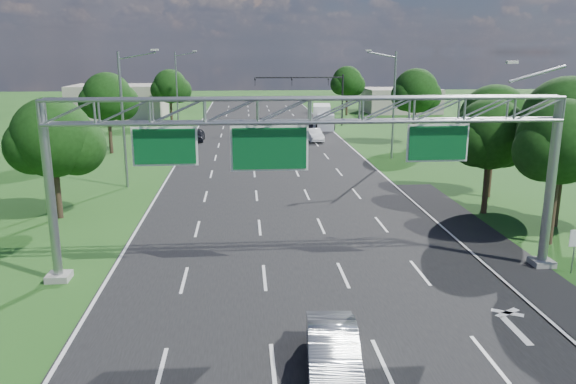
{
  "coord_description": "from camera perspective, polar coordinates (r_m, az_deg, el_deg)",
  "views": [
    {
      "loc": [
        -2.59,
        -12.19,
        9.92
      ],
      "look_at": [
        -0.49,
        14.53,
        3.24
      ],
      "focal_mm": 35.0,
      "sensor_mm": 36.0,
      "label": 1
    }
  ],
  "objects": [
    {
      "name": "building_left",
      "position": [
        92.56,
        -16.79,
        8.82
      ],
      "size": [
        14.0,
        10.0,
        5.0
      ],
      "primitive_type": "cube",
      "color": "#ADA391",
      "rests_on": "ground"
    },
    {
      "name": "road",
      "position": [
        43.42,
        -0.95,
        0.8
      ],
      "size": [
        18.0,
        180.0,
        0.02
      ],
      "primitive_type": "cube",
      "color": "black",
      "rests_on": "ground"
    },
    {
      "name": "building_right",
      "position": [
        98.2,
        11.38,
        9.11
      ],
      "size": [
        12.0,
        9.0,
        4.0
      ],
      "primitive_type": "cube",
      "color": "#ADA391",
      "rests_on": "ground"
    },
    {
      "name": "car_queue_c",
      "position": [
        65.52,
        -9.23,
        5.73
      ],
      "size": [
        1.69,
        4.07,
        1.38
      ],
      "primitive_type": "imported",
      "rotation": [
        0.0,
        0.0,
        -0.02
      ],
      "color": "black",
      "rests_on": "ground"
    },
    {
      "name": "streetlight_l_near",
      "position": [
        43.3,
        -16.22,
        7.7
      ],
      "size": [
        2.97,
        0.22,
        10.16
      ],
      "color": "gray",
      "rests_on": "ground"
    },
    {
      "name": "streetlight_l_far",
      "position": [
        77.8,
        -11.1,
        10.55
      ],
      "size": [
        2.97,
        0.22,
        10.16
      ],
      "color": "gray",
      "rests_on": "ground"
    },
    {
      "name": "tree_verge_la",
      "position": [
        36.43,
        -22.65,
        4.78
      ],
      "size": [
        5.76,
        4.8,
        7.4
      ],
      "color": "#2D2116",
      "rests_on": "ground"
    },
    {
      "name": "tree_verge_lb",
      "position": [
        58.94,
        -17.78,
        8.97
      ],
      "size": [
        5.76,
        4.8,
        8.06
      ],
      "color": "#2D2116",
      "rests_on": "ground"
    },
    {
      "name": "box_truck",
      "position": [
        76.61,
        3.51,
        7.62
      ],
      "size": [
        2.99,
        8.11,
        2.98
      ],
      "rotation": [
        0.0,
        0.0,
        -0.13
      ],
      "color": "white",
      "rests_on": "ground"
    },
    {
      "name": "road_flare",
      "position": [
        30.79,
        20.44,
        -5.71
      ],
      "size": [
        3.0,
        30.0,
        0.02
      ],
      "primitive_type": "cube",
      "color": "black",
      "rests_on": "ground"
    },
    {
      "name": "tree_verge_rd",
      "position": [
        63.2,
        12.89,
        9.77
      ],
      "size": [
        5.76,
        4.8,
        8.28
      ],
      "color": "#2D2116",
      "rests_on": "ground"
    },
    {
      "name": "car_queue_a",
      "position": [
        64.04,
        -1.24,
        5.68
      ],
      "size": [
        2.13,
        4.57,
        1.29
      ],
      "primitive_type": "imported",
      "rotation": [
        0.0,
        0.0,
        0.07
      ],
      "color": "#BBBBBB",
      "rests_on": "ground"
    },
    {
      "name": "streetlight_r_mid",
      "position": [
        54.19,
        10.52,
        9.18
      ],
      "size": [
        2.97,
        0.22,
        10.16
      ],
      "color": "gray",
      "rests_on": "ground"
    },
    {
      "name": "silver_sedan",
      "position": [
        18.42,
        4.57,
        -15.88
      ],
      "size": [
        1.98,
        4.7,
        1.51
      ],
      "primitive_type": "imported",
      "rotation": [
        0.0,
        0.0,
        -0.08
      ],
      "color": "#9CA1A7",
      "rests_on": "ground"
    },
    {
      "name": "tree_verge_re",
      "position": [
        91.88,
        6.08,
        10.98
      ],
      "size": [
        5.76,
        4.8,
        7.84
      ],
      "color": "#2D2116",
      "rests_on": "ground"
    },
    {
      "name": "tree_cluster_right",
      "position": [
        36.17,
        24.41,
        5.44
      ],
      "size": [
        9.91,
        14.6,
        8.68
      ],
      "color": "#2D2116",
      "rests_on": "ground"
    },
    {
      "name": "tree_verge_lc",
      "position": [
        83.02,
        -11.83,
        10.3
      ],
      "size": [
        5.76,
        4.8,
        7.62
      ],
      "color": "#2D2116",
      "rests_on": "ground"
    },
    {
      "name": "traffic_signal",
      "position": [
        77.99,
        2.98,
        10.5
      ],
      "size": [
        12.21,
        0.24,
        7.0
      ],
      "color": "black",
      "rests_on": "ground"
    },
    {
      "name": "ground",
      "position": [
        43.42,
        -0.95,
        0.8
      ],
      "size": [
        220.0,
        220.0,
        0.0
      ],
      "primitive_type": "plane",
      "color": "#1F4A16",
      "rests_on": "ground"
    },
    {
      "name": "car_queue_d",
      "position": [
        64.76,
        2.68,
        5.81
      ],
      "size": [
        1.91,
        4.41,
        1.41
      ],
      "primitive_type": "imported",
      "rotation": [
        0.0,
        0.0,
        0.1
      ],
      "color": "white",
      "rests_on": "ground"
    },
    {
      "name": "sign_gantry",
      "position": [
        24.55,
        2.39,
        6.91
      ],
      "size": [
        23.5,
        1.0,
        9.56
      ],
      "color": "gray",
      "rests_on": "ground"
    },
    {
      "name": "regulatory_sign",
      "position": [
        28.85,
        27.16,
        -4.55
      ],
      "size": [
        0.6,
        0.08,
        2.1
      ],
      "color": "gray",
      "rests_on": "ground"
    },
    {
      "name": "car_queue_b",
      "position": [
        78.29,
        -2.44,
        7.11
      ],
      "size": [
        1.92,
        3.91,
        1.07
      ],
      "primitive_type": "imported",
      "rotation": [
        0.0,
        0.0,
        0.04
      ],
      "color": "black",
      "rests_on": "ground"
    }
  ]
}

